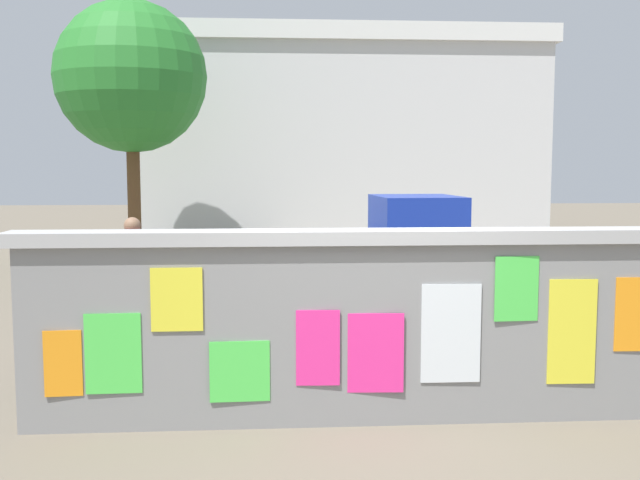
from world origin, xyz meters
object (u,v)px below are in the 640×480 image
Objects in this scene: motorcycle at (130,333)px; person_walking at (133,265)px; tree_roadside at (131,78)px; auto_rickshaw_truck at (351,260)px.

motorcycle is 1.87m from person_walking.
motorcycle is 1.17× the size of person_walking.
auto_rickshaw_truck is at bearing -56.66° from tree_roadside.
auto_rickshaw_truck is 0.60× the size of tree_roadside.
person_walking is at bearing -162.22° from auto_rickshaw_truck.
auto_rickshaw_truck is 3.16m from person_walking.
person_walking is (-0.28, 1.77, 0.52)m from motorcycle.
tree_roadside reaches higher than person_walking.
auto_rickshaw_truck reaches higher than motorcycle.
auto_rickshaw_truck reaches higher than person_walking.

